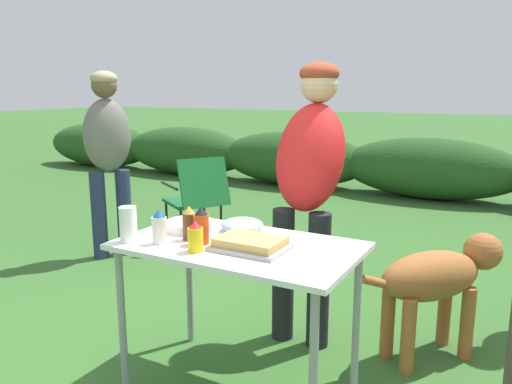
{
  "coord_description": "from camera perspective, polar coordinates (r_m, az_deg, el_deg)",
  "views": [
    {
      "loc": [
        1.13,
        -1.89,
        1.44
      ],
      "look_at": [
        -0.14,
        0.43,
        0.89
      ],
      "focal_mm": 35.0,
      "sensor_mm": 36.0,
      "label": 1
    }
  ],
  "objects": [
    {
      "name": "plate_stack",
      "position": [
        2.54,
        -7.62,
        -3.81
      ],
      "size": [
        0.24,
        0.24,
        0.05
      ],
      "primitive_type": "cylinder",
      "color": "white",
      "rests_on": "folding_table"
    },
    {
      "name": "standing_person_in_navy_coat",
      "position": [
        2.82,
        6.12,
        2.28
      ],
      "size": [
        0.41,
        0.51,
        1.59
      ],
      "rotation": [
        0.0,
        0.0,
        0.04
      ],
      "color": "black",
      "rests_on": "ground"
    },
    {
      "name": "beer_bottle",
      "position": [
        2.37,
        -7.63,
        -3.61
      ],
      "size": [
        0.06,
        0.06,
        0.16
      ],
      "color": "brown",
      "rests_on": "folding_table"
    },
    {
      "name": "dog",
      "position": [
        2.87,
        20.18,
        -9.25
      ],
      "size": [
        0.66,
        0.77,
        0.66
      ],
      "rotation": [
        0.0,
        0.0,
        -0.69
      ],
      "color": "#9E5B2D",
      "rests_on": "ground"
    },
    {
      "name": "folding_table",
      "position": [
        2.34,
        -1.97,
        -7.68
      ],
      "size": [
        1.1,
        0.64,
        0.74
      ],
      "color": "white",
      "rests_on": "ground"
    },
    {
      "name": "paper_cup_stack",
      "position": [
        2.39,
        -14.4,
        -3.59
      ],
      "size": [
        0.08,
        0.08,
        0.17
      ],
      "primitive_type": "cylinder",
      "color": "white",
      "rests_on": "folding_table"
    },
    {
      "name": "camp_chair_green_behind_table",
      "position": [
        4.69,
        -6.74,
        -0.35
      ],
      "size": [
        0.74,
        0.7,
        0.83
      ],
      "rotation": [
        0.0,
        0.0,
        1.01
      ],
      "color": "#19602D",
      "rests_on": "ground"
    },
    {
      "name": "standing_person_with_beanie",
      "position": [
        4.41,
        -16.58,
        5.04
      ],
      "size": [
        0.45,
        0.49,
        1.59
      ],
      "rotation": [
        0.0,
        0.0,
        1.04
      ],
      "color": "#232D4C",
      "rests_on": "ground"
    },
    {
      "name": "mustard_bottle",
      "position": [
        2.2,
        -6.94,
        -5.14
      ],
      "size": [
        0.07,
        0.07,
        0.14
      ],
      "color": "yellow",
      "rests_on": "folding_table"
    },
    {
      "name": "mixing_bowl",
      "position": [
        2.49,
        -1.6,
        -3.78
      ],
      "size": [
        0.22,
        0.22,
        0.07
      ],
      "primitive_type": "ellipsoid",
      "color": "#99B2CC",
      "rests_on": "folding_table"
    },
    {
      "name": "food_tray",
      "position": [
        2.22,
        -0.66,
        -5.96
      ],
      "size": [
        0.33,
        0.23,
        0.06
      ],
      "color": "#9E9EA3",
      "rests_on": "folding_table"
    },
    {
      "name": "mayo_bottle",
      "position": [
        2.34,
        -10.99,
        -3.99
      ],
      "size": [
        0.07,
        0.07,
        0.16
      ],
      "color": "silver",
      "rests_on": "folding_table"
    },
    {
      "name": "shrub_hedge",
      "position": [
        7.03,
        19.18,
        2.57
      ],
      "size": [
        14.4,
        0.9,
        0.81
      ],
      "color": "#234C1E",
      "rests_on": "ground"
    },
    {
      "name": "hot_sauce_bottle",
      "position": [
        2.3,
        -6.27,
        -3.9
      ],
      "size": [
        0.07,
        0.07,
        0.18
      ],
      "color": "#CC4214",
      "rests_on": "folding_table"
    }
  ]
}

